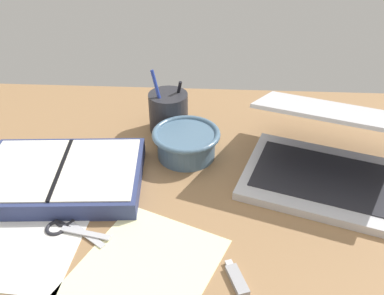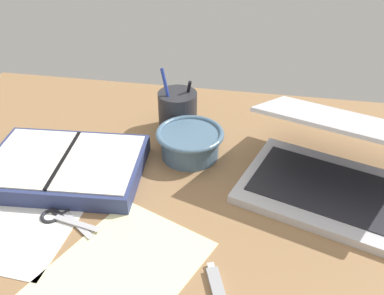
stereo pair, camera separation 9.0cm
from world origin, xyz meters
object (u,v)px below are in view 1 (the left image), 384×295
object	(u,v)px
laptop	(333,157)
scissors	(67,226)
bowl	(186,142)
planner	(62,176)
pen_cup	(169,112)

from	to	relation	value
laptop	scissors	size ratio (longest dim) A/B	3.33
bowl	planner	distance (cm)	27.98
bowl	scissors	bearing A→B (deg)	-130.19
laptop	pen_cup	world-z (taller)	laptop
laptop	pen_cup	distance (cm)	40.45
bowl	planner	xyz separation A→B (cm)	(-25.31, -11.83, -1.56)
scissors	planner	bearing A→B (deg)	132.96
pen_cup	scissors	size ratio (longest dim) A/B	1.31
scissors	laptop	bearing A→B (deg)	42.99
pen_cup	scissors	xyz separation A→B (cm)	(-15.66, -35.73, -4.74)
laptop	scissors	world-z (taller)	laptop
laptop	bowl	size ratio (longest dim) A/B	2.75
planner	scissors	bearing A→B (deg)	-74.94
planner	scissors	distance (cm)	13.69
laptop	planner	distance (cm)	57.01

